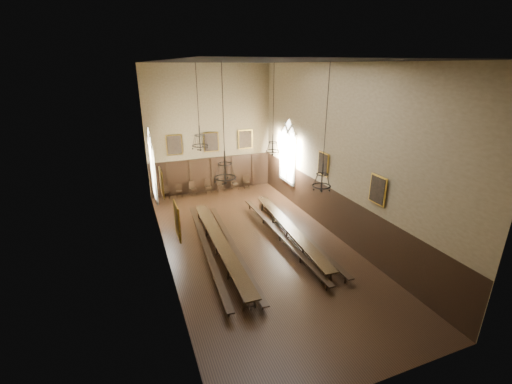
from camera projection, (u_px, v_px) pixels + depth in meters
floor at (256, 245)px, 17.92m from camera, size 9.00×18.00×0.02m
ceiling at (256, 61)px, 14.76m from camera, size 9.00×18.00×0.02m
wall_back at (210, 131)px, 24.21m from camera, size 9.00×0.02×9.00m
wall_front at (388, 253)px, 8.48m from camera, size 9.00×0.02×9.00m
wall_left at (160, 172)px, 14.81m from camera, size 0.02×18.00×9.00m
wall_right at (337, 154)px, 17.87m from camera, size 0.02×18.00×9.00m
wainscot_panelling at (256, 224)px, 17.48m from camera, size 9.00×18.00×2.50m
table_left at (220, 248)px, 16.91m from camera, size 0.86×9.64×0.75m
table_right at (290, 233)px, 18.42m from camera, size 1.20×9.04×0.70m
bench_left_outer at (206, 249)px, 16.96m from camera, size 0.94×10.24×0.46m
bench_left_inner at (233, 248)px, 17.12m from camera, size 0.79×9.80×0.44m
bench_right_inner at (280, 236)px, 18.27m from camera, size 0.30×10.06×0.45m
bench_right_outer at (296, 230)px, 18.86m from camera, size 0.50×10.28×0.46m
chair_0 at (167, 195)px, 24.08m from camera, size 0.44×0.44×0.94m
chair_1 at (179, 193)px, 24.39m from camera, size 0.48×0.48×0.93m
chair_2 at (193, 191)px, 24.77m from camera, size 0.53×0.53×1.00m
chair_3 at (208, 189)px, 25.18m from camera, size 0.45×0.45×1.01m
chair_4 at (221, 187)px, 25.43m from camera, size 0.49×0.49×1.04m
chair_5 at (235, 186)px, 25.81m from camera, size 0.48×0.48×0.97m
chair_6 at (246, 184)px, 26.16m from camera, size 0.52×0.52×0.98m
chandelier_back_left at (200, 140)px, 17.89m from camera, size 0.86×0.86×4.27m
chandelier_back_right at (273, 145)px, 19.54m from camera, size 0.79×0.79×4.93m
chandelier_front_left at (225, 170)px, 13.38m from camera, size 0.87×0.87×4.45m
chandelier_front_right at (322, 178)px, 15.16m from camera, size 0.84×0.84×5.36m
portrait_back_0 at (174, 145)px, 23.49m from camera, size 1.10×0.12×1.40m
portrait_back_1 at (211, 142)px, 24.37m from camera, size 1.10×0.12×1.40m
portrait_back_2 at (245, 139)px, 25.26m from camera, size 1.10×0.12×1.40m
portrait_left_0 at (162, 182)px, 16.00m from camera, size 0.12×1.00×1.30m
portrait_left_1 at (177, 221)px, 12.08m from camera, size 0.12×1.00×1.30m
portrait_right_0 at (323, 164)px, 18.98m from camera, size 0.12×1.00×1.30m
portrait_right_1 at (378, 190)px, 15.06m from camera, size 0.12×1.00×1.30m
window_right at (288, 151)px, 23.03m from camera, size 0.20×2.20×4.60m
window_left at (152, 164)px, 20.02m from camera, size 0.20×2.20×4.60m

